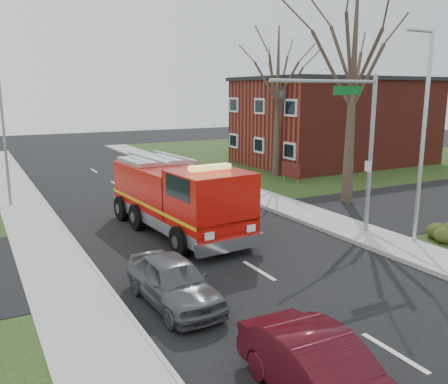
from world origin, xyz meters
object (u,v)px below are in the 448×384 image
fire_engine (179,199)px  parked_car_maroon (174,281)px  traffic_signal_mast (349,127)px  parked_car_gray (323,373)px

fire_engine → parked_car_maroon: fire_engine is taller
traffic_signal_mast → fire_engine: bearing=145.4°
traffic_signal_mast → parked_car_maroon: size_ratio=1.64×
traffic_signal_mast → parked_car_gray: traffic_signal_mast is taller
traffic_signal_mast → parked_car_gray: size_ratio=1.57×
fire_engine → parked_car_maroon: 7.21m
traffic_signal_mast → fire_engine: (-5.83, 4.02, -3.18)m
fire_engine → parked_car_gray: bearing=-104.3°
traffic_signal_mast → fire_engine: size_ratio=0.80×
parked_car_gray → fire_engine: bearing=81.3°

